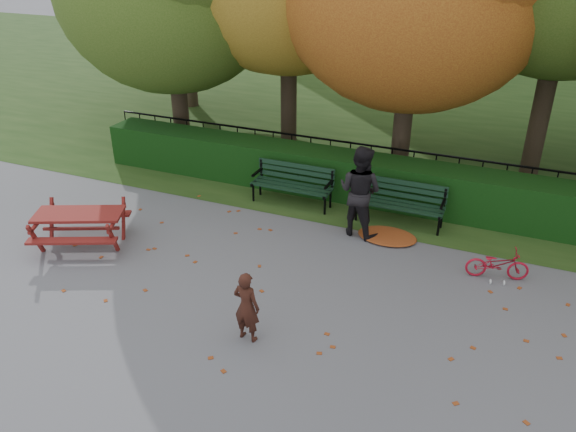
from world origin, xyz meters
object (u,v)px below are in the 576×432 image
at_px(picnic_table, 80,220).
at_px(adult, 360,191).
at_px(child, 247,307).
at_px(bench_left, 293,181).
at_px(bicycle, 498,264).
at_px(bench_right, 401,200).

xyz_separation_m(picnic_table, adult, (4.76, 2.54, 0.38)).
bearing_deg(child, adult, -94.05).
bearing_deg(bench_left, adult, -24.76).
bearing_deg(bicycle, bench_right, 42.01).
relative_size(picnic_table, child, 1.76).
bearing_deg(child, picnic_table, -12.13).
bearing_deg(adult, child, 94.80).
distance_m(child, adult, 3.85).
height_order(bench_right, picnic_table, bench_right).
relative_size(bench_left, bench_right, 1.00).
xyz_separation_m(bench_left, picnic_table, (-3.02, -3.34, 0.02)).
distance_m(picnic_table, child, 4.37).
bearing_deg(adult, bench_left, -11.36).
bearing_deg(bench_right, bicycle, -34.81).
height_order(bench_left, bench_right, same).
bearing_deg(bench_left, child, -75.78).
height_order(bench_left, adult, adult).
height_order(bench_right, child, child).
distance_m(bench_left, picnic_table, 4.50).
height_order(adult, bicycle, adult).
xyz_separation_m(adult, bicycle, (2.71, -0.62, -0.65)).
distance_m(bench_left, bench_right, 2.40).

